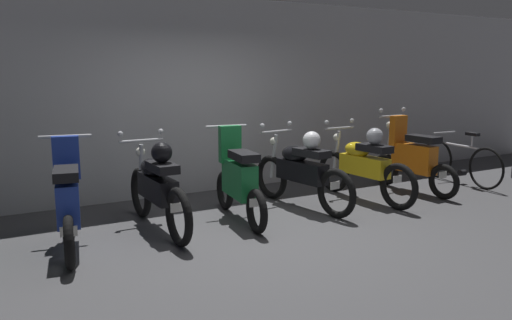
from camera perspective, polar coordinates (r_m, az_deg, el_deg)
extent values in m
plane|color=#424244|center=(6.06, 0.57, -8.07)|extent=(80.00, 80.00, 0.00)
cube|color=#ADADB2|center=(7.92, -8.02, 7.11)|extent=(16.00, 0.30, 2.99)
torus|color=black|center=(6.32, -20.12, -5.43)|extent=(0.18, 0.54, 0.53)
torus|color=black|center=(5.21, -20.21, -8.66)|extent=(0.18, 0.54, 0.53)
cube|color=#1E389E|center=(5.69, -20.33, -4.29)|extent=(0.34, 0.76, 0.44)
cube|color=#1E389E|center=(5.95, -20.52, 0.24)|extent=(0.30, 0.17, 0.48)
cube|color=black|center=(5.47, -20.54, -1.43)|extent=(0.32, 0.55, 0.10)
cylinder|color=#B7BABF|center=(6.06, -20.63, 2.50)|extent=(0.56, 0.13, 0.04)
cylinder|color=#B7BABF|center=(6.18, -20.36, -1.78)|extent=(0.08, 0.15, 0.85)
sphere|color=silver|center=(6.13, -20.54, 1.16)|extent=(0.12, 0.12, 0.12)
cube|color=white|center=(5.21, -20.27, -7.54)|extent=(0.16, 0.04, 0.10)
torus|color=black|center=(6.75, -12.80, -3.58)|extent=(0.11, 0.65, 0.65)
torus|color=black|center=(5.56, -8.66, -6.35)|extent=(0.11, 0.65, 0.65)
cube|color=black|center=(6.10, -10.99, -3.10)|extent=(0.24, 0.84, 0.28)
ellipsoid|color=black|center=(6.20, -11.54, -0.84)|extent=(0.27, 0.45, 0.22)
cube|color=black|center=(5.88, -10.49, -0.80)|extent=(0.25, 0.53, 0.10)
cylinder|color=#B7BABF|center=(6.52, -12.75, 2.14)|extent=(0.56, 0.05, 0.04)
sphere|color=#B7BABF|center=(6.44, -14.99, 2.84)|extent=(0.07, 0.07, 0.07)
sphere|color=#B7BABF|center=(6.59, -10.63, 3.17)|extent=(0.07, 0.07, 0.07)
cylinder|color=#B7BABF|center=(6.63, -12.76, -0.98)|extent=(0.06, 0.16, 0.65)
sphere|color=silver|center=(6.59, -12.84, 0.90)|extent=(0.12, 0.12, 0.12)
cube|color=white|center=(5.56, -8.79, -5.29)|extent=(0.16, 0.02, 0.10)
sphere|color=black|center=(5.85, -10.54, 0.84)|extent=(0.24, 0.24, 0.24)
torus|color=black|center=(6.98, -3.52, -3.40)|extent=(0.15, 0.54, 0.53)
torus|color=black|center=(5.93, 0.07, -5.78)|extent=(0.15, 0.54, 0.53)
cube|color=#197238|center=(6.39, -1.88, -2.15)|extent=(0.31, 0.76, 0.44)
cube|color=#197238|center=(6.64, -2.94, 1.81)|extent=(0.29, 0.15, 0.48)
cube|color=black|center=(6.18, -1.38, 0.46)|extent=(0.30, 0.54, 0.10)
cylinder|color=#B7BABF|center=(6.74, -3.35, 3.81)|extent=(0.56, 0.10, 0.04)
cylinder|color=#B7BABF|center=(6.85, -3.43, -0.06)|extent=(0.07, 0.15, 0.85)
sphere|color=silver|center=(6.80, -3.46, 2.59)|extent=(0.12, 0.12, 0.12)
cube|color=white|center=(5.93, -0.01, -4.80)|extent=(0.16, 0.03, 0.10)
torus|color=black|center=(7.53, 1.74, -1.93)|extent=(0.19, 0.66, 0.65)
torus|color=black|center=(6.61, 9.00, -3.73)|extent=(0.19, 0.66, 0.65)
cube|color=black|center=(7.02, 5.16, -1.26)|extent=(0.35, 0.86, 0.28)
ellipsoid|color=black|center=(7.09, 4.32, 0.68)|extent=(0.33, 0.48, 0.22)
cube|color=black|center=(6.84, 6.24, 0.81)|extent=(0.32, 0.55, 0.10)
cylinder|color=#B7BABF|center=(7.34, 2.29, 3.22)|extent=(0.56, 0.12, 0.04)
sphere|color=#B7BABF|center=(7.16, 0.71, 3.87)|extent=(0.07, 0.07, 0.07)
sphere|color=#B7BABF|center=(7.50, 3.82, 4.12)|extent=(0.07, 0.07, 0.07)
cylinder|color=#B7BABF|center=(7.43, 2.01, 0.42)|extent=(0.08, 0.17, 0.65)
sphere|color=silver|center=(7.40, 2.02, 2.10)|extent=(0.12, 0.12, 0.12)
cube|color=white|center=(6.60, 8.86, -2.85)|extent=(0.16, 0.04, 0.10)
sphere|color=silver|center=(6.81, 6.26, 2.22)|extent=(0.24, 0.24, 0.24)
torus|color=black|center=(8.06, 8.71, -1.25)|extent=(0.14, 0.66, 0.65)
torus|color=black|center=(7.17, 15.70, -2.90)|extent=(0.14, 0.66, 0.65)
cube|color=gold|center=(7.56, 12.05, -0.63)|extent=(0.28, 0.85, 0.28)
ellipsoid|color=gold|center=(7.63, 11.28, 1.18)|extent=(0.29, 0.46, 0.22)
cube|color=black|center=(7.39, 13.14, 1.29)|extent=(0.28, 0.54, 0.10)
cylinder|color=#B7BABF|center=(7.88, 9.35, 3.56)|extent=(0.56, 0.08, 0.04)
sphere|color=#B7BABF|center=(7.69, 7.95, 4.19)|extent=(0.07, 0.07, 0.07)
sphere|color=#B7BABF|center=(8.04, 10.73, 4.36)|extent=(0.07, 0.07, 0.07)
cylinder|color=#B7BABF|center=(7.96, 9.02, 0.95)|extent=(0.07, 0.16, 0.65)
sphere|color=silver|center=(7.93, 9.06, 2.52)|extent=(0.12, 0.12, 0.12)
cube|color=white|center=(7.17, 15.59, -2.09)|extent=(0.16, 0.02, 0.10)
sphere|color=#9EA0A8|center=(7.37, 13.19, 2.60)|extent=(0.24, 0.24, 0.24)
torus|color=black|center=(8.71, 14.34, -1.01)|extent=(0.12, 0.53, 0.53)
torus|color=black|center=(7.98, 20.32, -2.31)|extent=(0.12, 0.53, 0.53)
cube|color=orange|center=(8.29, 17.30, 0.20)|extent=(0.26, 0.75, 0.44)
cube|color=orange|center=(8.46, 15.67, 3.21)|extent=(0.29, 0.13, 0.48)
cube|color=black|center=(8.14, 18.27, 2.25)|extent=(0.27, 0.53, 0.10)
cylinder|color=#B7BABF|center=(8.53, 15.05, 4.77)|extent=(0.56, 0.07, 0.04)
sphere|color=#B7BABF|center=(8.33, 13.86, 5.40)|extent=(0.07, 0.07, 0.07)
sphere|color=#B7BABF|center=(8.71, 16.25, 5.48)|extent=(0.07, 0.07, 0.07)
cylinder|color=#B7BABF|center=(8.61, 14.68, 1.69)|extent=(0.06, 0.15, 0.85)
sphere|color=silver|center=(8.57, 14.78, 3.80)|extent=(0.12, 0.12, 0.12)
cube|color=white|center=(7.98, 20.24, -1.58)|extent=(0.16, 0.02, 0.10)
torus|color=black|center=(9.59, 19.66, 0.16)|extent=(0.09, 0.68, 0.68)
torus|color=black|center=(8.89, 24.41, -0.89)|extent=(0.09, 0.68, 0.68)
cylinder|color=silver|center=(9.18, 22.06, 1.50)|extent=(0.08, 0.68, 0.04)
cylinder|color=silver|center=(9.03, 23.08, 1.94)|extent=(0.03, 0.03, 0.22)
cube|color=black|center=(9.02, 23.13, 2.69)|extent=(0.11, 0.23, 0.05)
cylinder|color=#B7BABF|center=(9.43, 20.36, 2.91)|extent=(0.50, 0.06, 0.03)
cylinder|color=black|center=(9.22, 22.12, -1.33)|extent=(0.13, 0.11, 0.10)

